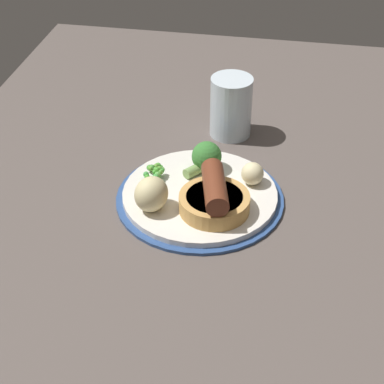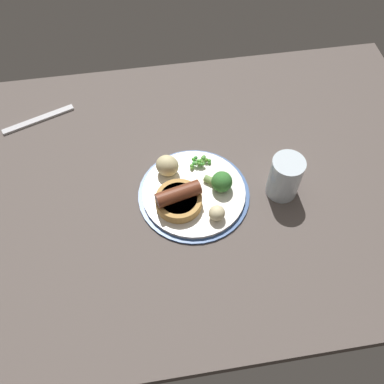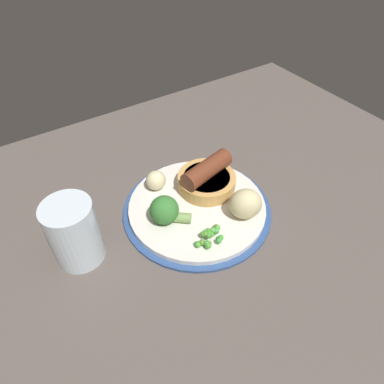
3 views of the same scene
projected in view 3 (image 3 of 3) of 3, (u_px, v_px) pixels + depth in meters
dining_table at (184, 242)px, 54.23cm from camera, size 110.00×80.00×3.00cm
dinner_plate at (197, 208)px, 56.68cm from camera, size 24.46×24.46×1.40cm
sausage_pudding at (207, 178)px, 57.75cm from camera, size 9.90×9.89×5.53cm
pea_pile at (209, 236)px, 50.16cm from camera, size 5.22×3.37×1.78cm
broccoli_floret_near at (166, 210)px, 52.19cm from camera, size 5.96×5.46×4.54cm
potato_chunk_0 at (156, 180)px, 57.82cm from camera, size 3.71×3.63×3.36cm
potato_chunk_1 at (245, 204)px, 52.72cm from camera, size 6.51×6.21×5.02cm
drinking_glass at (74, 233)px, 47.13cm from camera, size 6.91×6.91×10.19cm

